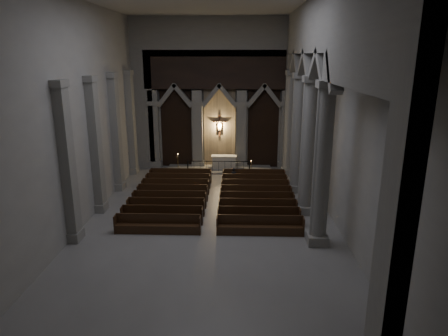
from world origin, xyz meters
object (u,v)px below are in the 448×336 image
Objects in this scene: candle_stand_left at (178,168)px; worshipper at (234,176)px; altar_rail at (219,165)px; pews at (214,199)px; candle_stand_right at (251,172)px; altar at (224,162)px.

worshipper is (4.48, -2.81, 0.18)m from candle_stand_left.
pews is (-0.00, -6.98, -0.33)m from altar_rail.
altar_rail is 3.14× the size of candle_stand_left.
candle_stand_left is at bearing -175.86° from altar_rail.
altar_rail is 4.04× the size of candle_stand_right.
pews is at bearing -92.88° from altar.
altar is 1.65× the size of candle_stand_right.
candle_stand_left reaches higher than altar.
candle_stand_right is (2.58, -0.78, -0.32)m from altar_rail.
candle_stand_right is at bearing -37.09° from altar.
candle_stand_left is (-3.63, -1.10, -0.24)m from altar.
altar_rail is 3.25m from candle_stand_left.
candle_stand_left is at bearing 174.60° from candle_stand_right.
pews is 8.03× the size of worshipper.
altar_rail is 3.29m from worshipper.
pews is at bearing -90.00° from altar_rail.
pews is 4.14m from worshipper.
altar reaches higher than altar_rail.
altar is 2.76m from candle_stand_right.
candle_stand_right reaches higher than pews.
altar is 7.87m from pews.
altar_rail is 0.51× the size of pews.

